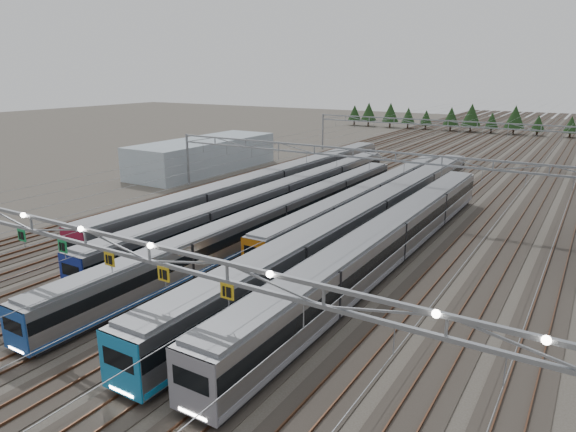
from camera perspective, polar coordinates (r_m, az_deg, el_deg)
The scene contains 13 objects.
ground at distance 37.21m, azimuth -20.46°, elevation -12.95°, with size 400.00×400.00×0.00m, color #47423A.
track_bed at distance 123.27m, azimuth 18.93°, elevation 7.60°, with size 54.00×260.00×5.42m.
train_a at distance 71.19m, azimuth -1.49°, elevation 3.66°, with size 3.14×64.65×4.10m.
train_b at distance 64.07m, azimuth -0.96°, elevation 2.09°, with size 2.82×59.93×3.67m.
train_c at distance 55.45m, azimuth -1.33°, elevation -0.23°, with size 2.63×59.20×3.42m.
train_d at distance 66.84m, azimuth 9.19°, elevation 2.29°, with size 2.53×52.62×3.28m.
train_e at distance 55.83m, azimuth 9.38°, elevation 0.01°, with size 3.11×68.87×4.05m.
train_f at distance 48.09m, azimuth 11.17°, elevation -2.66°, with size 3.13×53.87×4.08m.
gantry_near at distance 34.47m, azimuth -21.79°, elevation -2.56°, with size 56.36×0.61×8.08m.
gantry_mid at distance 65.94m, azimuth 7.22°, elevation 6.17°, with size 56.36×0.36×8.00m.
gantry_far at distance 108.21m, azimuth 17.32°, elevation 9.33°, with size 56.36×0.36×8.00m.
west_shed at distance 93.82m, azimuth -9.27°, elevation 6.70°, with size 10.00×30.00×5.53m, color #9AADB8.
treeline at distance 160.95m, azimuth 20.75°, elevation 10.15°, with size 87.50×5.60×7.02m.
Camera 1 is at (26.72, -19.30, 17.27)m, focal length 32.00 mm.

